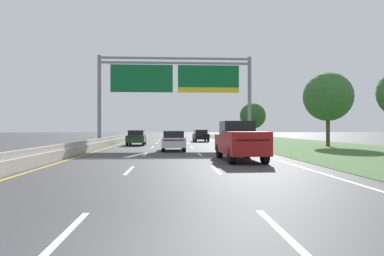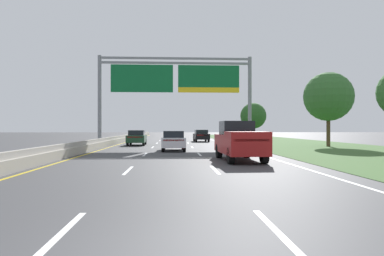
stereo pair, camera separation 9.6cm
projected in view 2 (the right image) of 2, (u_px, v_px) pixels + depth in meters
name	position (u px, v px, depth m)	size (l,w,h in m)	color
ground_plane	(173.00, 144.00, 39.49)	(220.00, 220.00, 0.00)	#3D3D3F
lane_striping	(173.00, 144.00, 39.03)	(11.96, 106.00, 0.01)	white
grass_verge_right	(295.00, 144.00, 40.24)	(14.00, 110.00, 0.02)	#3D602D
median_barrier_concrete	(113.00, 141.00, 39.13)	(0.60, 110.00, 0.85)	#A8A399
overhead_sign_gantry	(176.00, 82.00, 34.36)	(15.06, 0.42, 8.85)	gray
pickup_truck_red	(239.00, 141.00, 19.47)	(2.16, 5.46, 2.20)	maroon
car_darkgreen_left_lane_sedan	(137.00, 137.00, 36.87)	(1.88, 4.42, 1.57)	#193D23
car_white_centre_lane_sedan	(174.00, 140.00, 27.94)	(1.84, 4.41, 1.57)	silver
car_black_right_lane_sedan	(201.00, 135.00, 46.66)	(1.95, 4.45, 1.57)	black
roadside_tree_mid	(328.00, 97.00, 34.14)	(4.73, 4.73, 7.22)	#4C3823
roadside_tree_far	(253.00, 116.00, 50.26)	(3.69, 3.69, 5.40)	#4C3823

